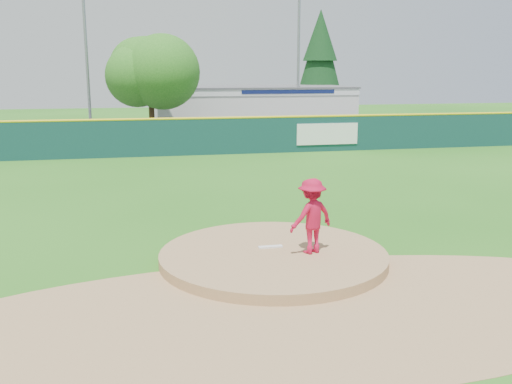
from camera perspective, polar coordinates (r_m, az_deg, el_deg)
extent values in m
plane|color=#286B19|center=(13.93, 1.73, -6.93)|extent=(120.00, 120.00, 0.00)
cylinder|color=#9E774C|center=(13.93, 1.73, -6.93)|extent=(5.50, 5.50, 0.50)
cube|color=white|center=(14.13, 1.45, -5.50)|extent=(0.60, 0.15, 0.04)
cylinder|color=#9E774C|center=(11.24, 5.46, -11.75)|extent=(15.40, 15.40, 0.01)
cube|color=#38383A|center=(40.17, -7.52, 5.51)|extent=(44.00, 16.00, 0.02)
imported|color=#BA0F34|center=(13.58, 5.58, -2.41)|extent=(1.33, 1.04, 1.80)
imported|color=silver|center=(36.15, 0.72, 6.17)|extent=(6.19, 4.01, 1.59)
cube|color=silver|center=(45.81, -0.52, 8.40)|extent=(15.00, 8.00, 3.20)
cube|color=white|center=(41.82, 0.59, 9.97)|extent=(15.00, 0.06, 0.55)
cube|color=#0F194C|center=(42.26, 3.29, 9.98)|extent=(7.00, 0.03, 0.28)
cube|color=#59595B|center=(45.74, -0.53, 10.47)|extent=(15.20, 8.20, 0.12)
cube|color=white|center=(32.72, 7.16, 5.78)|extent=(3.60, 0.04, 1.20)
cube|color=#113A3A|center=(31.15, -6.20, 5.49)|extent=(40.00, 0.10, 2.00)
cylinder|color=yellow|center=(31.06, -6.24, 7.32)|extent=(40.00, 0.14, 0.14)
cylinder|color=#382314|center=(37.95, -10.36, 6.99)|extent=(0.36, 0.36, 2.60)
sphere|color=#387F23|center=(37.81, -10.55, 11.92)|extent=(5.60, 5.60, 5.60)
cylinder|color=#382314|center=(51.53, 6.29, 7.85)|extent=(0.40, 0.40, 1.60)
cone|color=#113A16|center=(51.41, 6.41, 13.14)|extent=(4.40, 4.40, 7.90)
cylinder|color=gray|center=(39.90, -16.59, 12.98)|extent=(0.20, 0.20, 11.00)
cylinder|color=gray|center=(43.53, 4.25, 12.66)|extent=(0.20, 0.20, 10.00)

